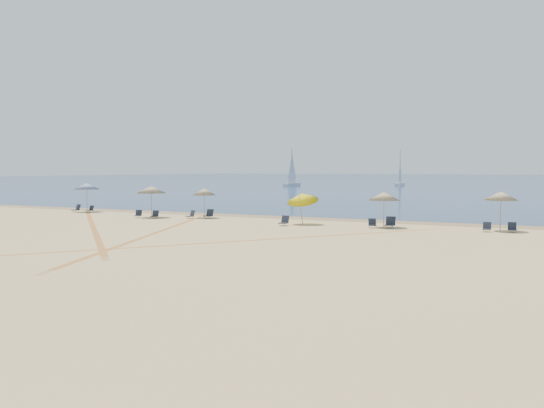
{
  "coord_description": "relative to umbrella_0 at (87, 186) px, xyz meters",
  "views": [
    {
      "loc": [
        18.55,
        -17.38,
        3.83
      ],
      "look_at": [
        0.0,
        20.0,
        1.3
      ],
      "focal_mm": 37.99,
      "sensor_mm": 36.0,
      "label": 1
    }
  ],
  "objects": [
    {
      "name": "ground",
      "position": [
        19.37,
        -21.49,
        -2.29
      ],
      "size": [
        160.0,
        160.0,
        0.0
      ],
      "primitive_type": "plane",
      "color": "tan",
      "rests_on": "ground"
    },
    {
      "name": "ocean",
      "position": [
        19.37,
        203.51,
        -2.29
      ],
      "size": [
        500.0,
        500.0,
        0.0
      ],
      "primitive_type": "plane",
      "color": "#0C2151",
      "rests_on": "ground"
    },
    {
      "name": "wet_sand",
      "position": [
        19.37,
        2.51,
        -2.29
      ],
      "size": [
        500.0,
        500.0,
        0.0
      ],
      "primitive_type": "plane",
      "color": "olive",
      "rests_on": "ground"
    },
    {
      "name": "umbrella_0",
      "position": [
        0.0,
        0.0,
        0.0
      ],
      "size": [
        2.3,
        2.3,
        2.64
      ],
      "color": "gray",
      "rests_on": "ground"
    },
    {
      "name": "umbrella_1",
      "position": [
        9.0,
        -2.23,
        -0.09
      ],
      "size": [
        2.32,
        2.32,
        2.55
      ],
      "color": "gray",
      "rests_on": "ground"
    },
    {
      "name": "umbrella_2",
      "position": [
        12.98,
        -0.67,
        -0.23
      ],
      "size": [
        1.86,
        1.86,
        2.4
      ],
      "color": "gray",
      "rests_on": "ground"
    },
    {
      "name": "umbrella_3",
      "position": [
        22.08,
        -2.21,
        -0.41
      ],
      "size": [
        2.2,
        2.26,
        2.49
      ],
      "color": "gray",
      "rests_on": "ground"
    },
    {
      "name": "umbrella_4",
      "position": [
        27.72,
        -1.71,
        -0.23
      ],
      "size": [
        2.08,
        2.08,
        2.4
      ],
      "color": "gray",
      "rests_on": "ground"
    },
    {
      "name": "umbrella_5",
      "position": [
        34.82,
        -0.64,
        -0.11
      ],
      "size": [
        2.05,
        2.05,
        2.52
      ],
      "color": "gray",
      "rests_on": "ground"
    },
    {
      "name": "chair_0",
      "position": [
        -0.53,
        -0.73,
        -1.99
      ],
      "size": [
        0.7,
        0.78,
        0.69
      ],
      "rotation": [
        0.0,
        0.0,
        -0.22
      ],
      "color": "black",
      "rests_on": "ground"
    },
    {
      "name": "chair_1",
      "position": [
        0.66,
        -0.28,
        -2.03
      ],
      "size": [
        0.55,
        0.63,
        0.59
      ],
      "rotation": [
        0.0,
        0.0,
        -0.12
      ],
      "color": "black",
      "rests_on": "ground"
    },
    {
      "name": "chair_2",
      "position": [
        8.24,
        -2.93,
        -2.03
      ],
      "size": [
        0.68,
        0.73,
        0.6
      ],
      "rotation": [
        0.0,
        0.0,
        0.38
      ],
      "color": "black",
      "rests_on": "ground"
    },
    {
      "name": "chair_3",
      "position": [
        9.88,
        -2.94,
        -2.02
      ],
      "size": [
        0.62,
        0.69,
        0.61
      ],
      "rotation": [
        0.0,
        0.0,
        0.21
      ],
      "color": "black",
      "rests_on": "ground"
    },
    {
      "name": "chair_4",
      "position": [
        12.37,
        -1.63,
        -2.02
      ],
      "size": [
        0.72,
        0.76,
        0.63
      ],
      "rotation": [
        0.0,
        0.0,
        -0.41
      ],
      "color": "black",
      "rests_on": "ground"
    },
    {
      "name": "chair_5",
      "position": [
        13.69,
        -1.11,
        -1.98
      ],
      "size": [
        0.61,
        0.71,
        0.72
      ],
      "rotation": [
        0.0,
        0.0,
        -0.03
      ],
      "color": "black",
      "rests_on": "ground"
    },
    {
      "name": "chair_6",
      "position": [
        21.35,
        -3.63,
        -2.0
      ],
      "size": [
        0.6,
        0.69,
        0.67
      ],
      "rotation": [
        0.0,
        0.0,
        -0.07
      ],
      "color": "black",
      "rests_on": "ground"
    },
    {
      "name": "chair_7",
      "position": [
        27.16,
        -2.42,
        -2.03
      ],
      "size": [
        0.68,
        0.73,
        0.6
      ],
      "rotation": [
        0.0,
        0.0,
        0.39
      ],
      "color": "black",
      "rests_on": "ground"
    },
    {
      "name": "chair_8",
      "position": [
        28.23,
        -1.99,
        -1.97
      ],
      "size": [
        0.66,
        0.76,
        0.74
      ],
      "rotation": [
        0.0,
        0.0,
        0.07
      ],
      "color": "black",
      "rests_on": "ground"
    },
    {
      "name": "chair_9",
      "position": [
        34.14,
        -1.59,
        -2.03
      ],
      "size": [
        0.5,
        0.59,
        0.59
      ],
      "rotation": [
        0.0,
        0.0,
        0.03
      ],
      "color": "black",
      "rests_on": "ground"
    },
    {
      "name": "chair_10",
      "position": [
        35.54,
        -1.16,
        -2.03
      ],
      "size": [
        0.55,
        0.63,
        0.6
      ],
      "rotation": [
        0.0,
        0.0,
        0.1
      ],
      "color": "black",
      "rests_on": "ground"
    },
    {
      "name": "sailboat_0",
      "position": [
        5.05,
        94.5,
        0.19
      ],
      "size": [
        1.74,
        5.58,
        8.2
      ],
      "rotation": [
        0.0,
        0.0,
        0.06
      ],
      "color": "white",
      "rests_on": "ocean"
    },
    {
      "name": "sailboat_1",
      "position": [
        -16.8,
        81.71,
        0.34
      ],
      "size": [
        1.97,
        5.95,
        8.71
      ],
      "rotation": [
        0.0,
        0.0,
        -0.08
      ],
      "color": "white",
      "rests_on": "ocean"
    },
    {
      "name": "tire_tracks",
      "position": [
        16.51,
        -11.26,
        -2.29
      ],
      "size": [
        52.02,
        42.39,
        0.0
      ],
      "color": "tan",
      "rests_on": "ground"
    }
  ]
}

